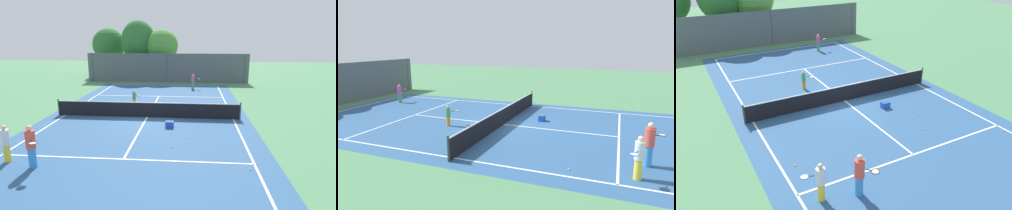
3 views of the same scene
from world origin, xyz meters
TOP-DOWN VIEW (x-y plane):
  - ground_plane at (0.00, 0.00)m, footprint 80.00×80.00m
  - court_surface at (0.00, 0.00)m, footprint 13.00×25.00m
  - tennis_net at (0.00, 0.00)m, footprint 11.90×0.10m
  - perimeter_fence at (0.00, 14.00)m, footprint 18.00×0.12m
  - tree_0 at (-8.02, 19.16)m, footprint 4.19×4.19m
  - tree_1 at (-0.80, 16.42)m, footprint 3.81×3.81m
  - tree_2 at (-3.68, 16.82)m, footprint 4.10×3.83m
  - player_0 at (2.94, 10.19)m, footprint 0.90×0.44m
  - player_1 at (-4.81, -7.03)m, footprint 0.92×0.58m
  - player_2 at (-3.44, -7.45)m, footprint 0.80×0.88m
  - player_3 at (-1.41, 2.84)m, footprint 0.78×0.70m
  - ball_crate at (1.61, -1.93)m, footprint 0.47×0.34m
  - tennis_ball_1 at (1.66, 1.56)m, footprint 0.07×0.07m
  - tennis_ball_2 at (1.73, 7.68)m, footprint 0.07×0.07m
  - tennis_ball_3 at (2.62, -3.59)m, footprint 0.07×0.07m
  - tennis_ball_4 at (1.97, -4.95)m, footprint 0.07×0.07m
  - tennis_ball_5 at (-4.93, -4.66)m, footprint 0.07×0.07m
  - tennis_ball_6 at (5.24, -6.96)m, footprint 0.07×0.07m
  - tennis_ball_7 at (3.34, 5.65)m, footprint 0.07×0.07m

SIDE VIEW (x-z plane):
  - ground_plane at x=0.00m, z-range 0.00..0.00m
  - court_surface at x=0.00m, z-range 0.00..0.01m
  - tennis_ball_1 at x=1.66m, z-range 0.00..0.07m
  - tennis_ball_2 at x=1.73m, z-range 0.00..0.07m
  - tennis_ball_3 at x=2.62m, z-range 0.00..0.07m
  - tennis_ball_4 at x=1.97m, z-range 0.00..0.07m
  - tennis_ball_5 at x=-4.93m, z-range 0.00..0.07m
  - tennis_ball_6 at x=5.24m, z-range 0.00..0.07m
  - tennis_ball_7 at x=3.34m, z-range 0.00..0.07m
  - ball_crate at x=1.61m, z-range -0.03..0.40m
  - tennis_net at x=0.00m, z-range -0.04..1.06m
  - player_3 at x=-1.41m, z-range 0.03..1.26m
  - player_0 at x=2.94m, z-range 0.03..1.51m
  - player_1 at x=-4.81m, z-range 0.03..1.63m
  - player_2 at x=-3.44m, z-range 0.03..1.80m
  - perimeter_fence at x=0.00m, z-range 0.00..3.20m
  - tree_1 at x=-0.80m, z-range 1.00..6.85m
  - tree_0 at x=-8.02m, z-range 0.91..6.95m
  - tree_2 at x=-3.68m, z-range 0.98..7.88m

